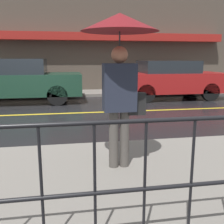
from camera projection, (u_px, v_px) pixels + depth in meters
ground_plane at (40, 114)px, 7.70m from camera, size 80.00×80.00×0.00m
sidewalk_near at (2, 190)px, 3.13m from camera, size 28.00×2.90×0.12m
sidewalk_far at (49, 94)px, 11.67m from camera, size 28.00×1.72×0.12m
lane_marking at (40, 114)px, 7.70m from camera, size 25.20×0.12×0.01m
building_storefront at (47, 27)px, 12.03m from camera, size 28.00×0.85×6.08m
pedestrian at (120, 49)px, 3.38m from camera, size 1.00×1.00×2.05m
car_dark_green at (17, 80)px, 9.57m from camera, size 4.56×1.87×1.60m
car_red at (170, 79)px, 10.57m from camera, size 4.16×1.85×1.53m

